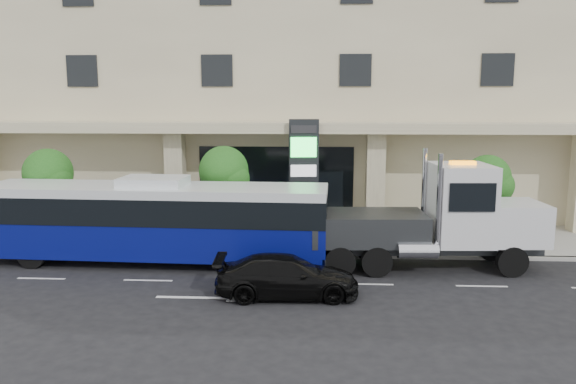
{
  "coord_description": "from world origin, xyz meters",
  "views": [
    {
      "loc": [
        2.18,
        -20.88,
        6.48
      ],
      "look_at": [
        0.94,
        2.0,
        2.75
      ],
      "focal_mm": 35.0,
      "sensor_mm": 36.0,
      "label": 1
    }
  ],
  "objects_px": {
    "tow_truck": "(437,221)",
    "black_sedan": "(287,276)",
    "city_bus": "(155,219)",
    "signage_pylon": "(304,177)"
  },
  "relations": [
    {
      "from": "black_sedan",
      "to": "tow_truck",
      "type": "bearing_deg",
      "value": -61.1
    },
    {
      "from": "tow_truck",
      "to": "black_sedan",
      "type": "height_order",
      "value": "tow_truck"
    },
    {
      "from": "city_bus",
      "to": "black_sedan",
      "type": "relative_size",
      "value": 2.9
    },
    {
      "from": "tow_truck",
      "to": "black_sedan",
      "type": "xyz_separation_m",
      "value": [
        -5.62,
        -3.53,
        -1.2
      ]
    },
    {
      "from": "tow_truck",
      "to": "black_sedan",
      "type": "bearing_deg",
      "value": -151.01
    },
    {
      "from": "city_bus",
      "to": "signage_pylon",
      "type": "xyz_separation_m",
      "value": [
        5.85,
        4.47,
        1.16
      ]
    },
    {
      "from": "city_bus",
      "to": "black_sedan",
      "type": "bearing_deg",
      "value": -31.68
    },
    {
      "from": "city_bus",
      "to": "tow_truck",
      "type": "distance_m",
      "value": 11.14
    },
    {
      "from": "black_sedan",
      "to": "city_bus",
      "type": "bearing_deg",
      "value": 52.91
    },
    {
      "from": "city_bus",
      "to": "tow_truck",
      "type": "bearing_deg",
      "value": 1.29
    }
  ]
}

